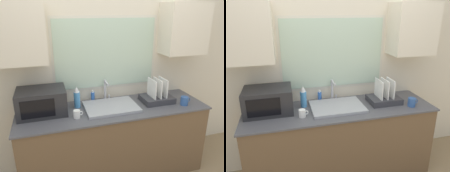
# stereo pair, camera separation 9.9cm
# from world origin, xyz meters

# --- Properties ---
(countertop) EXTENTS (2.17, 0.67, 0.88)m
(countertop) POSITION_xyz_m (0.00, 0.32, 0.44)
(countertop) COLOR brown
(countertop) RESTS_ON ground_plane
(wall_back) EXTENTS (6.00, 0.38, 2.60)m
(wall_back) POSITION_xyz_m (0.00, 0.64, 1.38)
(wall_back) COLOR beige
(wall_back) RESTS_ON ground_plane
(sink_basin) EXTENTS (0.60, 0.44, 0.03)m
(sink_basin) POSITION_xyz_m (-0.04, 0.33, 0.90)
(sink_basin) COLOR #9EA0A5
(sink_basin) RESTS_ON countertop
(faucet) EXTENTS (0.08, 0.17, 0.26)m
(faucet) POSITION_xyz_m (-0.03, 0.56, 1.03)
(faucet) COLOR #B7B7BC
(faucet) RESTS_ON countertop
(microwave) EXTENTS (0.51, 0.38, 0.27)m
(microwave) POSITION_xyz_m (-0.79, 0.42, 1.02)
(microwave) COLOR #232326
(microwave) RESTS_ON countertop
(dish_rack) EXTENTS (0.37, 0.29, 0.29)m
(dish_rack) POSITION_xyz_m (0.56, 0.34, 0.94)
(dish_rack) COLOR #333338
(dish_rack) RESTS_ON countertop
(spray_bottle) EXTENTS (0.07, 0.07, 0.25)m
(spray_bottle) POSITION_xyz_m (-0.40, 0.46, 1.00)
(spray_bottle) COLOR #4C99D8
(spray_bottle) RESTS_ON countertop
(soap_bottle) EXTENTS (0.05, 0.05, 0.14)m
(soap_bottle) POSITION_xyz_m (-0.19, 0.59, 0.94)
(soap_bottle) COLOR blue
(soap_bottle) RESTS_ON countertop
(mug_near_sink) EXTENTS (0.10, 0.07, 0.08)m
(mug_near_sink) POSITION_xyz_m (-0.45, 0.20, 0.92)
(mug_near_sink) COLOR white
(mug_near_sink) RESTS_ON countertop
(mug_by_rack) EXTENTS (0.12, 0.09, 0.10)m
(mug_by_rack) POSITION_xyz_m (0.82, 0.15, 0.93)
(mug_by_rack) COLOR #335999
(mug_by_rack) RESTS_ON countertop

